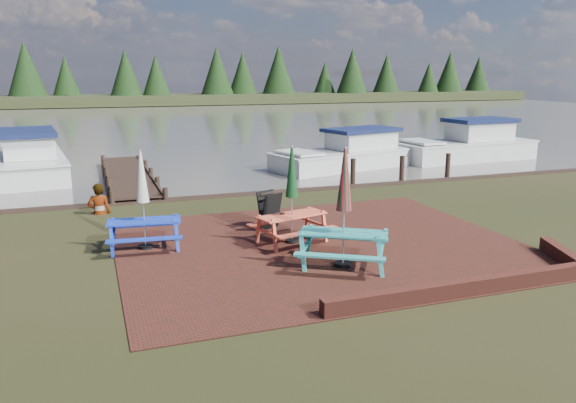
% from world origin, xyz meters
% --- Properties ---
extents(ground, '(120.00, 120.00, 0.00)m').
position_xyz_m(ground, '(0.00, 0.00, 0.00)').
color(ground, black).
rests_on(ground, ground).
extents(paving, '(9.00, 7.50, 0.02)m').
position_xyz_m(paving, '(0.00, 1.00, 0.01)').
color(paving, '#391B12').
rests_on(paving, ground).
extents(brick_wall, '(6.21, 1.79, 0.30)m').
position_xyz_m(brick_wall, '(2.15, -2.42, 0.15)').
color(brick_wall, '#4C1E16').
rests_on(brick_wall, ground).
extents(water, '(120.00, 60.00, 0.02)m').
position_xyz_m(water, '(0.00, 37.00, 0.00)').
color(water, '#4E4A43').
rests_on(water, ground).
extents(far_treeline, '(120.00, 10.00, 8.10)m').
position_xyz_m(far_treeline, '(0.00, 66.00, 3.28)').
color(far_treeline, black).
rests_on(far_treeline, ground).
extents(picnic_table_teal, '(2.31, 2.25, 2.44)m').
position_xyz_m(picnic_table_teal, '(-0.13, -0.48, 0.86)').
color(picnic_table_teal, teal).
rests_on(picnic_table_teal, ground).
extents(picnic_table_red, '(1.94, 1.82, 2.25)m').
position_xyz_m(picnic_table_red, '(-0.54, 1.45, 0.79)').
color(picnic_table_red, '#DC5538').
rests_on(picnic_table_red, ground).
extents(picnic_table_blue, '(1.74, 1.58, 2.22)m').
position_xyz_m(picnic_table_blue, '(-3.80, 2.11, 0.78)').
color(picnic_table_blue, '#1734B2').
rests_on(picnic_table_blue, ground).
extents(chalkboard, '(0.63, 0.78, 0.94)m').
position_xyz_m(chalkboard, '(-0.66, 2.78, 0.49)').
color(chalkboard, black).
rests_on(chalkboard, ground).
extents(jetty, '(1.76, 9.08, 1.00)m').
position_xyz_m(jetty, '(-3.50, 11.28, 0.11)').
color(jetty, black).
rests_on(jetty, ground).
extents(boat_jetty, '(3.29, 7.52, 2.11)m').
position_xyz_m(boat_jetty, '(-7.11, 14.12, 0.43)').
color(boat_jetty, beige).
rests_on(boat_jetty, ground).
extents(boat_near, '(7.27, 4.05, 1.87)m').
position_xyz_m(boat_near, '(5.91, 11.72, 0.36)').
color(boat_near, beige).
rests_on(boat_near, ground).
extents(boat_far, '(7.05, 2.93, 2.15)m').
position_xyz_m(boat_far, '(12.23, 11.89, 0.44)').
color(boat_far, beige).
rests_on(boat_far, ground).
extents(person, '(0.67, 0.48, 1.72)m').
position_xyz_m(person, '(-4.69, 5.85, 0.86)').
color(person, gray).
rests_on(person, ground).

